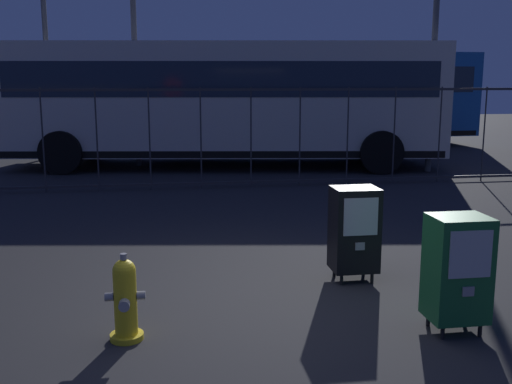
# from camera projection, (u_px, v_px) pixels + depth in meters

# --- Properties ---
(ground_plane) EXTENTS (60.00, 60.00, 0.00)m
(ground_plane) POSITION_uv_depth(u_px,v_px,m) (244.00, 309.00, 5.67)
(ground_plane) COLOR #262628
(fire_hydrant) EXTENTS (0.33, 0.32, 0.75)m
(fire_hydrant) POSITION_uv_depth(u_px,v_px,m) (125.00, 300.00, 4.94)
(fire_hydrant) COLOR yellow
(fire_hydrant) RESTS_ON ground_plane
(newspaper_box_primary) EXTENTS (0.48, 0.42, 1.02)m
(newspaper_box_primary) POSITION_uv_depth(u_px,v_px,m) (457.00, 268.00, 5.07)
(newspaper_box_primary) COLOR black
(newspaper_box_primary) RESTS_ON ground_plane
(newspaper_box_secondary) EXTENTS (0.48, 0.42, 1.02)m
(newspaper_box_secondary) POSITION_uv_depth(u_px,v_px,m) (354.00, 229.00, 6.39)
(newspaper_box_secondary) COLOR black
(newspaper_box_secondary) RESTS_ON ground_plane
(fence_barrier) EXTENTS (18.03, 0.04, 2.00)m
(fence_barrier) POSITION_uv_depth(u_px,v_px,m) (201.00, 138.00, 11.79)
(fence_barrier) COLOR #2D2D33
(fence_barrier) RESTS_ON ground_plane
(bus_near) EXTENTS (10.75, 3.98, 3.00)m
(bus_near) POSITION_uv_depth(u_px,v_px,m) (223.00, 98.00, 14.69)
(bus_near) COLOR beige
(bus_near) RESTS_ON ground_plane
(bus_far) EXTENTS (10.62, 3.22, 3.00)m
(bus_far) POSITION_uv_depth(u_px,v_px,m) (313.00, 93.00, 19.27)
(bus_far) COLOR #19519E
(bus_far) RESTS_ON ground_plane
(street_light_near_left) EXTENTS (0.32, 0.32, 6.83)m
(street_light_near_left) POSITION_uv_depth(u_px,v_px,m) (44.00, 10.00, 15.95)
(street_light_near_left) COLOR #4C4F54
(street_light_near_left) RESTS_ON ground_plane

